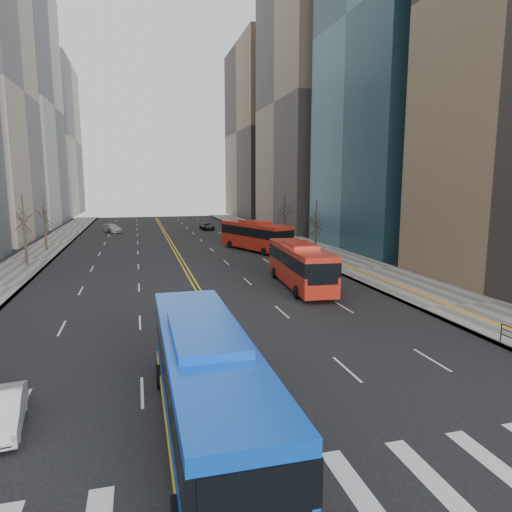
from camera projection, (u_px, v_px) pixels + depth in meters
ground at (319, 499)px, 12.71m from camera, size 220.00×220.00×0.00m
sidewalk_right at (312, 249)px, 60.05m from camera, size 7.00×130.00×0.15m
sidewalk_left at (30, 260)px, 51.57m from camera, size 5.00×130.00×0.15m
crosswalk at (319, 499)px, 12.71m from camera, size 26.70×4.00×0.01m
centerline at (171, 244)px, 65.25m from camera, size 0.55×100.00×0.01m
office_towers at (162, 88)px, 74.36m from camera, size 83.00×134.00×58.00m
street_trees at (109, 224)px, 43.15m from camera, size 35.20×47.20×7.60m
blue_bus at (207, 380)px, 15.58m from camera, size 3.10×13.44×3.88m
red_bus_near at (300, 263)px, 38.24m from camera, size 3.57×12.00×3.74m
red_bus_far at (255, 234)px, 58.52m from camera, size 6.85×12.50×3.86m
car_white at (2, 412)px, 16.21m from camera, size 1.85×4.09×1.30m
car_dark_mid at (282, 251)px, 53.81m from camera, size 2.15×4.26×1.39m
car_silver at (113, 228)px, 80.28m from camera, size 3.84×5.32×1.43m
car_dark_far at (207, 226)px, 84.76m from camera, size 2.42×4.74×1.28m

